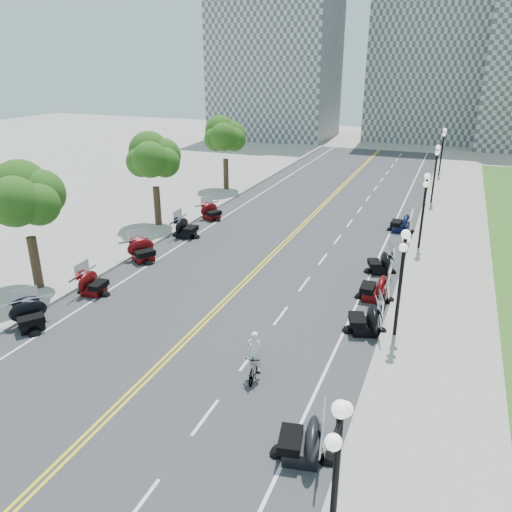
% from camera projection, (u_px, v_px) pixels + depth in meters
% --- Properties ---
extents(ground, '(160.00, 160.00, 0.00)m').
position_uv_depth(ground, '(182.00, 343.00, 21.97)').
color(ground, gray).
extents(road, '(16.00, 90.00, 0.01)m').
position_uv_depth(road, '(264.00, 263.00, 30.61)').
color(road, '#333335').
rests_on(road, ground).
extents(centerline_yellow_a, '(0.12, 90.00, 0.00)m').
position_uv_depth(centerline_yellow_a, '(262.00, 263.00, 30.65)').
color(centerline_yellow_a, yellow).
rests_on(centerline_yellow_a, road).
extents(centerline_yellow_b, '(0.12, 90.00, 0.00)m').
position_uv_depth(centerline_yellow_b, '(266.00, 263.00, 30.56)').
color(centerline_yellow_b, yellow).
rests_on(centerline_yellow_b, road).
extents(edge_line_north, '(0.12, 90.00, 0.00)m').
position_uv_depth(edge_line_north, '(368.00, 279.00, 28.39)').
color(edge_line_north, white).
rests_on(edge_line_north, road).
extents(edge_line_south, '(0.12, 90.00, 0.00)m').
position_uv_depth(edge_line_south, '(173.00, 250.00, 32.82)').
color(edge_line_south, white).
rests_on(edge_line_south, road).
extents(lane_dash_4, '(0.12, 2.00, 0.00)m').
position_uv_depth(lane_dash_4, '(140.00, 505.00, 13.95)').
color(lane_dash_4, white).
rests_on(lane_dash_4, road).
extents(lane_dash_5, '(0.12, 2.00, 0.00)m').
position_uv_depth(lane_dash_5, '(205.00, 417.00, 17.40)').
color(lane_dash_5, white).
rests_on(lane_dash_5, road).
extents(lane_dash_6, '(0.12, 2.00, 0.00)m').
position_uv_depth(lane_dash_6, '(249.00, 358.00, 20.86)').
color(lane_dash_6, white).
rests_on(lane_dash_6, road).
extents(lane_dash_7, '(0.12, 2.00, 0.00)m').
position_uv_depth(lane_dash_7, '(281.00, 316.00, 24.31)').
color(lane_dash_7, white).
rests_on(lane_dash_7, road).
extents(lane_dash_8, '(0.12, 2.00, 0.00)m').
position_uv_depth(lane_dash_8, '(304.00, 284.00, 27.77)').
color(lane_dash_8, white).
rests_on(lane_dash_8, road).
extents(lane_dash_9, '(0.12, 2.00, 0.00)m').
position_uv_depth(lane_dash_9, '(323.00, 259.00, 31.22)').
color(lane_dash_9, white).
rests_on(lane_dash_9, road).
extents(lane_dash_10, '(0.12, 2.00, 0.00)m').
position_uv_depth(lane_dash_10, '(337.00, 239.00, 34.68)').
color(lane_dash_10, white).
rests_on(lane_dash_10, road).
extents(lane_dash_11, '(0.12, 2.00, 0.00)m').
position_uv_depth(lane_dash_11, '(350.00, 223.00, 38.14)').
color(lane_dash_11, white).
rests_on(lane_dash_11, road).
extents(lane_dash_12, '(0.12, 2.00, 0.00)m').
position_uv_depth(lane_dash_12, '(360.00, 210.00, 41.59)').
color(lane_dash_12, white).
rests_on(lane_dash_12, road).
extents(lane_dash_13, '(0.12, 2.00, 0.00)m').
position_uv_depth(lane_dash_13, '(368.00, 198.00, 45.05)').
color(lane_dash_13, white).
rests_on(lane_dash_13, road).
extents(lane_dash_14, '(0.12, 2.00, 0.00)m').
position_uv_depth(lane_dash_14, '(375.00, 188.00, 48.50)').
color(lane_dash_14, white).
rests_on(lane_dash_14, road).
extents(lane_dash_15, '(0.12, 2.00, 0.00)m').
position_uv_depth(lane_dash_15, '(382.00, 180.00, 51.96)').
color(lane_dash_15, white).
rests_on(lane_dash_15, road).
extents(lane_dash_16, '(0.12, 2.00, 0.00)m').
position_uv_depth(lane_dash_16, '(387.00, 172.00, 55.41)').
color(lane_dash_16, white).
rests_on(lane_dash_16, road).
extents(lane_dash_17, '(0.12, 2.00, 0.00)m').
position_uv_depth(lane_dash_17, '(392.00, 166.00, 58.87)').
color(lane_dash_17, white).
rests_on(lane_dash_17, road).
extents(lane_dash_18, '(0.12, 2.00, 0.00)m').
position_uv_depth(lane_dash_18, '(396.00, 160.00, 62.33)').
color(lane_dash_18, white).
rests_on(lane_dash_18, road).
extents(lane_dash_19, '(0.12, 2.00, 0.00)m').
position_uv_depth(lane_dash_19, '(400.00, 155.00, 65.78)').
color(lane_dash_19, white).
rests_on(lane_dash_19, road).
extents(sidewalk_north, '(5.00, 90.00, 0.15)m').
position_uv_depth(sidewalk_north, '(445.00, 289.00, 26.94)').
color(sidewalk_north, '#9E9991').
rests_on(sidewalk_north, ground).
extents(sidewalk_south, '(5.00, 90.00, 0.15)m').
position_uv_depth(sidewalk_south, '(121.00, 241.00, 34.22)').
color(sidewalk_south, '#9E9991').
rests_on(sidewalk_south, ground).
extents(distant_block_a, '(18.00, 14.00, 26.00)m').
position_uv_depth(distant_block_a, '(276.00, 51.00, 77.02)').
color(distant_block_a, gray).
rests_on(distant_block_a, ground).
extents(distant_block_b, '(16.00, 12.00, 30.00)m').
position_uv_depth(distant_block_b, '(430.00, 36.00, 73.85)').
color(distant_block_b, gray).
rests_on(distant_block_b, ground).
extents(street_lamp_1, '(0.50, 1.20, 4.90)m').
position_uv_depth(street_lamp_1, '(334.00, 493.00, 11.13)').
color(street_lamp_1, black).
rests_on(street_lamp_1, sidewalk_north).
extents(street_lamp_2, '(0.50, 1.20, 4.90)m').
position_uv_depth(street_lamp_2, '(400.00, 285.00, 21.50)').
color(street_lamp_2, black).
rests_on(street_lamp_2, sidewalk_north).
extents(street_lamp_3, '(0.50, 1.20, 4.90)m').
position_uv_depth(street_lamp_3, '(423.00, 212.00, 31.86)').
color(street_lamp_3, black).
rests_on(street_lamp_3, sidewalk_north).
extents(street_lamp_4, '(0.50, 1.20, 4.90)m').
position_uv_depth(street_lamp_4, '(435.00, 175.00, 42.23)').
color(street_lamp_4, black).
rests_on(street_lamp_4, sidewalk_north).
extents(street_lamp_5, '(0.50, 1.20, 4.90)m').
position_uv_depth(street_lamp_5, '(442.00, 152.00, 52.60)').
color(street_lamp_5, black).
rests_on(street_lamp_5, sidewalk_north).
extents(tree_2, '(4.80, 4.80, 9.20)m').
position_uv_depth(tree_2, '(25.00, 205.00, 25.43)').
color(tree_2, '#235619').
rests_on(tree_2, sidewalk_south).
extents(tree_3, '(4.80, 4.80, 9.20)m').
position_uv_depth(tree_3, '(154.00, 163.00, 35.80)').
color(tree_3, '#235619').
rests_on(tree_3, sidewalk_south).
extents(tree_4, '(4.80, 4.80, 9.20)m').
position_uv_depth(tree_4, '(225.00, 140.00, 46.16)').
color(tree_4, '#235619').
rests_on(tree_4, sidewalk_south).
extents(motorcycle_n_4, '(2.60, 2.60, 1.55)m').
position_uv_depth(motorcycle_n_4, '(302.00, 437.00, 15.37)').
color(motorcycle_n_4, black).
rests_on(motorcycle_n_4, road).
extents(motorcycle_n_6, '(2.74, 2.74, 1.54)m').
position_uv_depth(motorcycle_n_6, '(365.00, 317.00, 22.57)').
color(motorcycle_n_6, black).
rests_on(motorcycle_n_6, road).
extents(motorcycle_n_7, '(2.26, 2.26, 1.56)m').
position_uv_depth(motorcycle_n_7, '(375.00, 286.00, 25.67)').
color(motorcycle_n_7, '#590A0C').
rests_on(motorcycle_n_7, road).
extents(motorcycle_n_8, '(2.62, 2.62, 1.42)m').
position_uv_depth(motorcycle_n_8, '(380.00, 261.00, 29.04)').
color(motorcycle_n_8, black).
rests_on(motorcycle_n_8, road).
extents(motorcycle_n_10, '(2.28, 2.28, 1.53)m').
position_uv_depth(motorcycle_n_10, '(401.00, 222.00, 36.02)').
color(motorcycle_n_10, black).
rests_on(motorcycle_n_10, road).
extents(motorcycle_s_5, '(2.94, 2.94, 1.48)m').
position_uv_depth(motorcycle_s_5, '(29.00, 314.00, 22.92)').
color(motorcycle_s_5, black).
rests_on(motorcycle_s_5, road).
extents(motorcycle_s_6, '(2.18, 2.18, 1.42)m').
position_uv_depth(motorcycle_s_6, '(93.00, 282.00, 26.33)').
color(motorcycle_s_6, '#590A0C').
rests_on(motorcycle_s_6, road).
extents(motorcycle_s_7, '(3.04, 3.04, 1.53)m').
position_uv_depth(motorcycle_s_7, '(143.00, 249.00, 30.73)').
color(motorcycle_s_7, '#590A0C').
rests_on(motorcycle_s_7, road).
extents(motorcycle_s_8, '(2.31, 2.31, 1.55)m').
position_uv_depth(motorcycle_s_8, '(186.00, 227.00, 34.91)').
color(motorcycle_s_8, black).
rests_on(motorcycle_s_8, road).
extents(motorcycle_s_9, '(2.70, 2.70, 1.42)m').
position_uv_depth(motorcycle_s_9, '(211.00, 211.00, 38.85)').
color(motorcycle_s_9, '#590A0C').
rests_on(motorcycle_s_9, road).
extents(bicycle, '(0.82, 1.95, 1.14)m').
position_uv_depth(bicycle, '(255.00, 365.00, 19.40)').
color(bicycle, '#A51414').
rests_on(bicycle, road).
extents(cyclist_rider, '(0.62, 0.41, 1.70)m').
position_uv_depth(cyclist_rider, '(255.00, 333.00, 18.88)').
color(cyclist_rider, white).
rests_on(cyclist_rider, bicycle).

